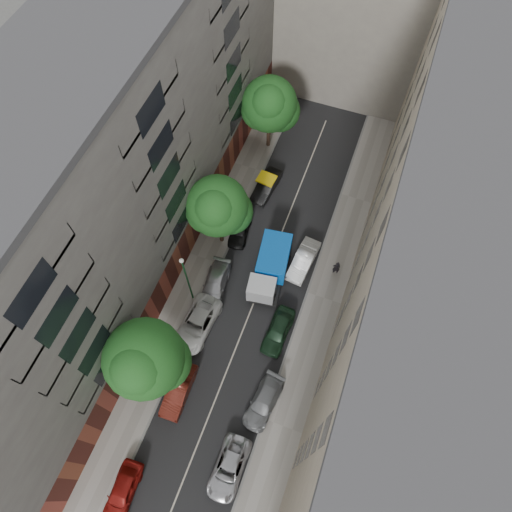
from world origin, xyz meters
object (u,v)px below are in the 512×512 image
at_px(car_left_4, 240,228).
at_px(tree_mid, 218,208).
at_px(car_right_1, 264,402).
at_px(car_right_0, 229,468).
at_px(car_left_0, 122,492).
at_px(tree_near, 145,361).
at_px(car_left_2, 197,324).
at_px(car_left_5, 266,186).
at_px(car_right_2, 278,331).
at_px(pedestrian, 336,268).
at_px(tarp_truck, 270,267).
at_px(car_left_1, 178,390).
at_px(car_left_3, 215,284).
at_px(lamp_post, 186,276).
at_px(car_right_3, 303,260).
at_px(tree_far, 270,107).

bearing_deg(car_left_4, tree_mid, -134.75).
bearing_deg(car_right_1, car_right_0, -91.76).
distance_m(car_left_0, tree_near, 9.51).
height_order(car_left_2, car_left_5, car_left_2).
xyz_separation_m(car_left_4, tree_near, (-0.90, -14.82, 5.24)).
relative_size(car_right_2, pedestrian, 2.46).
distance_m(tarp_truck, tree_near, 13.38).
height_order(car_right_1, tree_mid, tree_mid).
xyz_separation_m(car_left_2, car_left_4, (0.00, 9.75, -0.04)).
relative_size(car_left_4, car_right_1, 0.91).
distance_m(car_left_1, tree_mid, 14.52).
relative_size(car_left_3, car_left_5, 1.05).
height_order(tarp_truck, pedestrian, tarp_truck).
relative_size(car_right_1, tree_mid, 0.55).
distance_m(car_right_0, lamp_post, 14.21).
bearing_deg(tarp_truck, tree_mid, 154.55).
bearing_deg(car_left_5, car_left_4, -90.80).
xyz_separation_m(car_right_0, tree_mid, (-7.56, 17.26, 4.81)).
xyz_separation_m(tarp_truck, car_left_2, (-4.02, -6.57, -0.80)).
distance_m(tarp_truck, pedestrian, 5.72).
xyz_separation_m(car_right_1, car_right_3, (-0.79, 12.50, 0.09)).
bearing_deg(car_left_0, car_right_0, 28.42).
bearing_deg(car_left_3, tree_mid, 99.18).
distance_m(car_left_1, lamp_post, 8.72).
height_order(tarp_truck, car_right_3, tarp_truck).
height_order(car_right_2, tree_far, tree_far).
bearing_deg(tarp_truck, car_right_1, -80.82).
xyz_separation_m(tarp_truck, car_left_5, (-3.37, 8.47, -0.82)).
bearing_deg(car_left_1, car_left_2, 96.25).
xyz_separation_m(car_right_3, lamp_post, (-7.82, -6.37, 3.70)).
xyz_separation_m(car_right_1, lamp_post, (-8.61, 6.12, 3.78)).
bearing_deg(car_left_5, car_right_2, -60.44).
relative_size(car_left_4, car_left_5, 0.93).
height_order(car_right_0, lamp_post, lamp_post).
bearing_deg(car_left_2, tree_near, -96.32).
bearing_deg(car_left_5, car_left_1, -83.38).
distance_m(car_left_3, car_right_2, 6.74).
xyz_separation_m(tree_mid, pedestrian, (10.46, 0.49, -4.41)).
xyz_separation_m(car_right_3, pedestrian, (2.90, 0.14, 0.30)).
bearing_deg(lamp_post, car_left_0, -84.52).
height_order(car_left_5, tree_mid, tree_mid).
xyz_separation_m(tree_near, tree_mid, (-0.25, 13.30, -0.48)).
bearing_deg(lamp_post, car_right_0, -55.18).
distance_m(tarp_truck, car_left_1, 12.38).
height_order(car_left_5, tree_near, tree_near).
distance_m(car_right_2, tree_near, 11.24).
relative_size(car_right_3, tree_mid, 0.55).
bearing_deg(car_right_1, car_right_2, 105.06).
bearing_deg(tree_far, car_right_0, -75.91).
xyz_separation_m(car_left_1, pedestrian, (8.50, 14.08, 0.31)).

